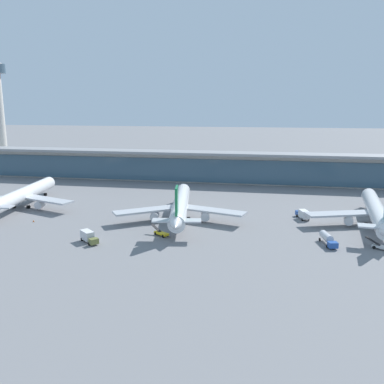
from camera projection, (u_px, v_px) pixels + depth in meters
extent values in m
plane|color=slate|center=(181.00, 225.00, 129.26)|extent=(1200.00, 1200.00, 0.00)
cylinder|color=white|center=(23.00, 194.00, 152.02)|extent=(10.62, 47.64, 5.00)
cone|color=white|center=(51.00, 182.00, 177.09)|extent=(5.40, 5.05, 4.90)
cube|color=black|center=(48.00, 181.00, 174.12)|extent=(3.97, 2.50, 0.60)
cube|color=#B7BABF|center=(47.00, 200.00, 147.27)|extent=(22.15, 12.27, 0.60)
cylinder|color=silver|center=(40.00, 205.00, 147.30)|extent=(3.17, 3.92, 2.76)
cylinder|color=black|center=(14.00, 207.00, 150.53)|extent=(1.17, 1.32, 1.21)
cylinder|color=black|center=(28.00, 207.00, 150.18)|extent=(1.17, 1.32, 1.21)
cylinder|color=black|center=(45.00, 194.00, 171.38)|extent=(1.17, 1.32, 1.21)
cylinder|color=white|center=(181.00, 205.00, 136.36)|extent=(12.58, 47.57, 5.00)
cone|color=white|center=(184.00, 189.00, 161.49)|extent=(5.56, 5.23, 4.90)
cone|color=white|center=(176.00, 225.00, 111.38)|extent=(5.33, 6.15, 4.50)
cube|color=black|center=(183.00, 188.00, 158.51)|extent=(4.03, 2.65, 0.60)
cube|color=#B7BABF|center=(147.00, 210.00, 132.52)|extent=(20.76, 16.94, 0.60)
cube|color=#B7BABF|center=(213.00, 211.00, 132.06)|extent=(22.21, 11.47, 0.60)
cylinder|color=silver|center=(155.00, 216.00, 132.33)|extent=(3.30, 4.02, 2.76)
cylinder|color=silver|center=(205.00, 216.00, 131.98)|extent=(3.30, 4.02, 2.76)
cube|color=#14703D|center=(177.00, 200.00, 114.40)|extent=(1.57, 6.05, 7.75)
cube|color=#B7BABF|center=(177.00, 221.00, 114.73)|extent=(14.21, 5.97, 0.43)
cylinder|color=black|center=(172.00, 219.00, 134.75)|extent=(1.22, 1.36, 1.21)
cylinder|color=black|center=(189.00, 219.00, 134.64)|extent=(1.22, 1.36, 1.21)
cylinder|color=black|center=(183.00, 203.00, 155.76)|extent=(1.22, 1.36, 1.21)
cylinder|color=white|center=(376.00, 210.00, 128.85)|extent=(10.96, 47.63, 5.00)
cone|color=white|center=(368.00, 194.00, 152.77)|extent=(5.43, 5.08, 4.90)
cube|color=black|center=(369.00, 193.00, 149.93)|extent=(3.98, 2.53, 0.60)
cube|color=#B7BABF|center=(340.00, 214.00, 128.21)|extent=(22.17, 12.13, 0.60)
cylinder|color=silver|center=(348.00, 220.00, 127.32)|extent=(3.19, 3.94, 2.76)
cylinder|color=black|center=(366.00, 224.00, 128.13)|extent=(1.18, 1.33, 1.21)
cylinder|color=black|center=(369.00, 209.00, 147.36)|extent=(1.18, 1.33, 1.21)
cube|color=#234C9E|center=(333.00, 245.00, 107.60)|extent=(2.78, 2.48, 1.50)
cylinder|color=silver|center=(326.00, 237.00, 112.15)|extent=(3.28, 5.93, 2.10)
cylinder|color=black|center=(335.00, 246.00, 108.73)|extent=(0.47, 0.94, 0.90)
cylinder|color=black|center=(327.00, 246.00, 108.65)|extent=(0.47, 0.94, 0.90)
cylinder|color=black|center=(327.00, 239.00, 114.30)|extent=(0.47, 0.94, 0.90)
cylinder|color=black|center=(320.00, 239.00, 114.22)|extent=(0.47, 0.94, 0.90)
cube|color=#234C9E|center=(299.00, 213.00, 139.54)|extent=(2.74, 2.42, 1.50)
cube|color=black|center=(298.00, 211.00, 140.26)|extent=(2.01, 0.75, 0.70)
cube|color=silver|center=(304.00, 214.00, 135.43)|extent=(3.60, 5.08, 2.50)
cylinder|color=black|center=(297.00, 216.00, 138.79)|extent=(0.54, 0.94, 0.90)
cylinder|color=black|center=(303.00, 215.00, 139.06)|extent=(0.54, 0.94, 0.90)
cylinder|color=black|center=(302.00, 220.00, 134.14)|extent=(0.54, 0.94, 0.90)
cylinder|color=black|center=(309.00, 219.00, 134.40)|extent=(0.54, 0.94, 0.90)
cube|color=silver|center=(382.00, 247.00, 107.26)|extent=(5.02, 4.07, 0.60)
cube|color=black|center=(373.00, 241.00, 108.64)|extent=(3.83, 2.86, 1.72)
cylinder|color=black|center=(374.00, 247.00, 107.84)|extent=(0.91, 0.71, 0.90)
cylinder|color=black|center=(376.00, 246.00, 109.03)|extent=(0.91, 0.71, 0.90)
cube|color=olive|center=(94.00, 241.00, 110.49)|extent=(2.87, 2.92, 1.50)
cube|color=black|center=(95.00, 241.00, 109.82)|extent=(1.45, 1.64, 0.70)
cube|color=silver|center=(87.00, 235.00, 113.50)|extent=(4.98, 4.76, 2.50)
cylinder|color=black|center=(96.00, 242.00, 111.90)|extent=(0.86, 0.80, 0.90)
cylinder|color=black|center=(89.00, 244.00, 110.62)|extent=(0.86, 0.80, 0.90)
cylinder|color=black|center=(89.00, 238.00, 115.58)|extent=(0.86, 0.80, 0.90)
cylinder|color=black|center=(82.00, 239.00, 114.30)|extent=(0.86, 0.80, 0.90)
cube|color=yellow|center=(161.00, 233.00, 118.75)|extent=(4.96, 4.23, 0.60)
cube|color=black|center=(156.00, 228.00, 120.22)|extent=(3.75, 3.01, 1.72)
cylinder|color=black|center=(156.00, 234.00, 119.42)|extent=(0.90, 0.75, 0.90)
cylinder|color=black|center=(160.00, 232.00, 120.55)|extent=(0.90, 0.75, 0.90)
cylinder|color=black|center=(163.00, 236.00, 117.07)|extent=(0.90, 0.75, 0.90)
cylinder|color=black|center=(167.00, 235.00, 118.20)|extent=(0.90, 0.75, 0.90)
cube|color=beige|center=(213.00, 168.00, 200.08)|extent=(245.98, 8.00, 14.00)
cube|color=#3D5B70|center=(212.00, 171.00, 196.09)|extent=(241.06, 0.50, 11.20)
cube|color=gray|center=(213.00, 153.00, 196.58)|extent=(250.90, 12.80, 1.20)
cone|color=orange|center=(34.00, 221.00, 132.94)|extent=(0.44, 0.44, 0.70)
cube|color=black|center=(34.00, 222.00, 133.01)|extent=(0.62, 0.62, 0.04)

